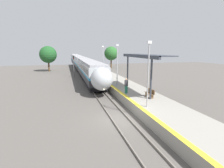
# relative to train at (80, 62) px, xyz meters

# --- Properties ---
(ground_plane) EXTENTS (120.00, 120.00, 0.00)m
(ground_plane) POSITION_rel_train_xyz_m (0.00, -41.03, -2.25)
(ground_plane) COLOR #56514C
(rail_left) EXTENTS (0.08, 90.00, 0.15)m
(rail_left) POSITION_rel_train_xyz_m (-0.72, -41.03, -2.18)
(rail_left) COLOR slate
(rail_left) RESTS_ON ground_plane
(rail_right) EXTENTS (0.08, 90.00, 0.15)m
(rail_right) POSITION_rel_train_xyz_m (0.72, -41.03, -2.18)
(rail_right) COLOR slate
(rail_right) RESTS_ON ground_plane
(train) EXTENTS (2.90, 70.11, 3.94)m
(train) POSITION_rel_train_xyz_m (0.00, 0.00, 0.00)
(train) COLOR black
(train) RESTS_ON ground_plane
(platform_right) EXTENTS (4.26, 64.00, 0.97)m
(platform_right) POSITION_rel_train_xyz_m (3.77, -41.03, -1.77)
(platform_right) COLOR gray
(platform_right) RESTS_ON ground_plane
(platform_bench) EXTENTS (0.44, 1.47, 0.89)m
(platform_bench) POSITION_rel_train_xyz_m (4.17, -38.41, -0.82)
(platform_bench) COLOR brown
(platform_bench) RESTS_ON platform_right
(person_waiting) EXTENTS (0.36, 0.23, 1.76)m
(person_waiting) POSITION_rel_train_xyz_m (2.32, -36.11, -0.37)
(person_waiting) COLOR #1E604C
(person_waiting) RESTS_ON platform_right
(railway_signal) EXTENTS (0.28, 0.28, 4.63)m
(railway_signal) POSITION_rel_train_xyz_m (-2.56, -15.87, 0.56)
(railway_signal) COLOR #59595E
(railway_signal) RESTS_ON ground_plane
(lamppost_near) EXTENTS (0.36, 0.20, 5.66)m
(lamppost_near) POSITION_rel_train_xyz_m (2.43, -41.23, 1.93)
(lamppost_near) COLOR #9E9EA3
(lamppost_near) RESTS_ON platform_right
(lamppost_mid) EXTENTS (0.36, 0.20, 5.66)m
(lamppost_mid) POSITION_rel_train_xyz_m (2.43, -32.07, 1.93)
(lamppost_mid) COLOR #9E9EA3
(lamppost_mid) RESTS_ON platform_right
(lamppost_far) EXTENTS (0.36, 0.20, 5.66)m
(lamppost_far) POSITION_rel_train_xyz_m (2.43, -22.90, 1.93)
(lamppost_far) COLOR #9E9EA3
(lamppost_far) RESTS_ON platform_right
(station_canopy) EXTENTS (2.02, 9.81, 4.40)m
(station_canopy) POSITION_rel_train_xyz_m (4.44, -35.62, 2.78)
(station_canopy) COLOR #333842
(station_canopy) RESTS_ON platform_right
(background_tree_left) EXTENTS (4.63, 4.63, 6.96)m
(background_tree_left) POSITION_rel_train_xyz_m (-8.76, -3.10, 2.37)
(background_tree_left) COLOR brown
(background_tree_left) RESTS_ON ground_plane
(background_tree_right) EXTENTS (4.49, 4.49, 7.01)m
(background_tree_right) POSITION_rel_train_xyz_m (10.41, 1.60, 2.49)
(background_tree_right) COLOR brown
(background_tree_right) RESTS_ON ground_plane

